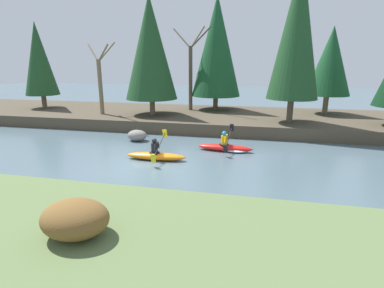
# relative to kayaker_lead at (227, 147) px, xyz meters

# --- Properties ---
(ground_plane) EXTENTS (90.00, 90.00, 0.00)m
(ground_plane) POSITION_rel_kayaker_lead_xyz_m (-3.08, -2.89, -0.20)
(ground_plane) COLOR #4C606B
(riverbank_near) EXTENTS (44.00, 5.28, 0.63)m
(riverbank_near) POSITION_rel_kayaker_lead_xyz_m (-3.08, -9.06, 0.12)
(riverbank_near) COLOR #5B7042
(riverbank_near) RESTS_ON ground
(riverbank_far) EXTENTS (44.00, 8.05, 0.74)m
(riverbank_far) POSITION_rel_kayaker_lead_xyz_m (-3.08, 6.68, 0.17)
(riverbank_far) COLOR #4C4233
(riverbank_far) RESTS_ON ground
(conifer_tree_far_left) EXTENTS (2.51, 2.51, 6.49)m
(conifer_tree_far_left) POSITION_rel_kayaker_lead_xyz_m (-15.25, 6.47, 4.30)
(conifer_tree_far_left) COLOR brown
(conifer_tree_far_left) RESTS_ON riverbank_far
(conifer_tree_left) EXTENTS (3.49, 3.49, 7.78)m
(conifer_tree_left) POSITION_rel_kayaker_lead_xyz_m (-5.80, 5.38, 4.97)
(conifer_tree_left) COLOR #7A664C
(conifer_tree_left) RESTS_ON riverbank_far
(conifer_tree_mid_left) EXTENTS (3.65, 3.65, 8.20)m
(conifer_tree_mid_left) POSITION_rel_kayaker_lead_xyz_m (-1.83, 8.58, 5.16)
(conifer_tree_mid_left) COLOR brown
(conifer_tree_mid_left) RESTS_ON riverbank_far
(conifer_tree_centre) EXTENTS (2.95, 2.95, 9.11)m
(conifer_tree_centre) POSITION_rel_kayaker_lead_xyz_m (3.27, 4.45, 5.80)
(conifer_tree_centre) COLOR brown
(conifer_tree_centre) RESTS_ON riverbank_far
(conifer_tree_mid_right) EXTENTS (2.93, 2.93, 5.87)m
(conifer_tree_mid_right) POSITION_rel_kayaker_lead_xyz_m (6.02, 8.28, 4.12)
(conifer_tree_mid_right) COLOR #7A664C
(conifer_tree_mid_right) RESTS_ON riverbank_far
(bare_tree_upstream) EXTENTS (2.75, 2.72, 4.91)m
(bare_tree_upstream) POSITION_rel_kayaker_lead_xyz_m (-9.28, 4.83, 2.87)
(bare_tree_upstream) COLOR #7A664C
(bare_tree_upstream) RESTS_ON riverbank_far
(bare_tree_mid_upstream) EXTENTS (3.42, 3.38, 6.20)m
(bare_tree_mid_upstream) POSITION_rel_kayaker_lead_xyz_m (-3.62, 8.02, 3.47)
(bare_tree_mid_upstream) COLOR brown
(bare_tree_mid_upstream) RESTS_ON riverbank_far
(shrub_clump_third) EXTENTS (1.49, 1.24, 0.80)m
(shrub_clump_third) POSITION_rel_kayaker_lead_xyz_m (-2.33, -9.19, 0.83)
(shrub_clump_third) COLOR brown
(shrub_clump_third) RESTS_ON riverbank_near
(kayaker_lead) EXTENTS (2.78, 2.07, 1.20)m
(kayaker_lead) POSITION_rel_kayaker_lead_xyz_m (0.00, 0.00, 0.00)
(kayaker_lead) COLOR red
(kayaker_lead) RESTS_ON ground
(kayaker_middle) EXTENTS (2.78, 2.07, 1.20)m
(kayaker_middle) POSITION_rel_kayaker_lead_xyz_m (-2.98, -2.06, 0.02)
(kayaker_middle) COLOR orange
(kayaker_middle) RESTS_ON ground
(boulder_midstream) EXTENTS (1.09, 0.85, 0.61)m
(boulder_midstream) POSITION_rel_kayaker_lead_xyz_m (-5.15, 0.96, 0.11)
(boulder_midstream) COLOR gray
(boulder_midstream) RESTS_ON ground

